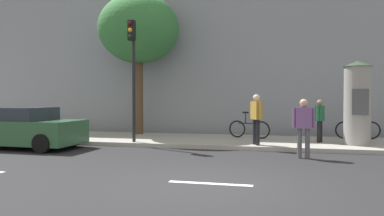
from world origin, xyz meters
TOP-DOWN VIEW (x-y plane):
  - ground_plane at (0.00, 0.00)m, footprint 80.00×80.00m
  - sidewalk_curb at (0.00, 7.00)m, footprint 36.00×4.00m
  - lane_markings at (0.00, 0.00)m, footprint 25.80×0.16m
  - building_backdrop at (0.00, 12.00)m, footprint 36.00×5.00m
  - traffic_light at (-3.90, 5.24)m, footprint 0.24×0.45m
  - poster_column at (4.15, 6.35)m, footprint 1.00×1.00m
  - street_tree at (-4.82, 8.22)m, footprint 3.69×3.69m
  - pedestrian_tallest at (2.15, 3.82)m, footprint 0.64×0.24m
  - pedestrian_in_light_jacket at (0.67, 5.48)m, footprint 0.44×0.60m
  - pedestrian_with_bag at (2.94, 6.80)m, footprint 0.38×0.57m
  - bicycle_leaning at (4.57, 8.27)m, footprint 1.77×0.24m
  - bicycle_upright at (0.26, 7.64)m, footprint 1.73×0.51m
  - parked_car_red at (-7.66, 3.85)m, footprint 4.37×2.11m

SIDE VIEW (x-z plane):
  - ground_plane at x=0.00m, z-range 0.00..0.00m
  - lane_markings at x=0.00m, z-range 0.00..0.01m
  - sidewalk_curb at x=0.00m, z-range 0.00..0.15m
  - bicycle_leaning at x=4.57m, z-range -0.01..1.08m
  - bicycle_upright at x=0.26m, z-range -0.01..1.08m
  - parked_car_red at x=-7.66m, z-range -0.02..1.46m
  - pedestrian_tallest at x=2.15m, z-range 0.17..1.95m
  - pedestrian_with_bag at x=2.94m, z-range 0.28..1.88m
  - pedestrian_in_light_jacket at x=0.67m, z-range 0.33..2.12m
  - poster_column at x=4.15m, z-range 0.17..3.15m
  - traffic_light at x=-3.90m, z-range 0.92..5.47m
  - building_backdrop at x=0.00m, z-range 0.00..9.43m
  - street_tree at x=-4.82m, z-range 1.75..8.15m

